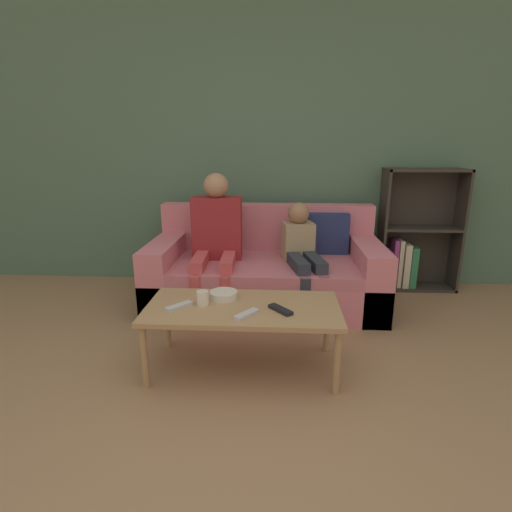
# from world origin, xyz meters

# --- Properties ---
(ground_plane) EXTENTS (22.00, 22.00, 0.00)m
(ground_plane) POSITION_xyz_m (0.00, 0.00, 0.00)
(ground_plane) COLOR #997251
(wall_back) EXTENTS (12.00, 0.06, 2.60)m
(wall_back) POSITION_xyz_m (0.00, 2.69, 1.30)
(wall_back) COLOR #4C6B56
(wall_back) RESTS_ON ground_plane
(couch) EXTENTS (1.94, 0.96, 0.82)m
(couch) POSITION_xyz_m (0.07, 2.08, 0.27)
(couch) COLOR #D1707F
(couch) RESTS_ON ground_plane
(bookshelf) EXTENTS (0.72, 0.28, 1.14)m
(bookshelf) POSITION_xyz_m (1.44, 2.54, 0.47)
(bookshelf) COLOR #332D28
(bookshelf) RESTS_ON ground_plane
(coffee_table) EXTENTS (1.16, 0.56, 0.42)m
(coffee_table) POSITION_xyz_m (-0.04, 0.98, 0.38)
(coffee_table) COLOR #A87F56
(coffee_table) RESTS_ON ground_plane
(person_adult) EXTENTS (0.42, 0.66, 1.12)m
(person_adult) POSITION_xyz_m (-0.35, 1.99, 0.64)
(person_adult) COLOR #C6474C
(person_adult) RESTS_ON ground_plane
(person_child) EXTENTS (0.37, 0.69, 0.88)m
(person_child) POSITION_xyz_m (0.36, 1.94, 0.51)
(person_child) COLOR #282D38
(person_child) RESTS_ON ground_plane
(cup_near) EXTENTS (0.07, 0.07, 0.09)m
(cup_near) POSITION_xyz_m (-0.28, 0.99, 0.46)
(cup_near) COLOR silver
(cup_near) RESTS_ON coffee_table
(tv_remote_0) EXTENTS (0.15, 0.16, 0.02)m
(tv_remote_0) POSITION_xyz_m (-0.42, 0.93, 0.43)
(tv_remote_0) COLOR #B7B7BC
(tv_remote_0) RESTS_ON coffee_table
(tv_remote_1) EXTENTS (0.14, 0.16, 0.02)m
(tv_remote_1) POSITION_xyz_m (-0.01, 0.84, 0.43)
(tv_remote_1) COLOR #B7B7BC
(tv_remote_1) RESTS_ON coffee_table
(tv_remote_2) EXTENTS (0.15, 0.16, 0.02)m
(tv_remote_2) POSITION_xyz_m (0.18, 0.92, 0.43)
(tv_remote_2) COLOR black
(tv_remote_2) RESTS_ON coffee_table
(snack_bowl) EXTENTS (0.17, 0.17, 0.05)m
(snack_bowl) POSITION_xyz_m (-0.17, 1.10, 0.44)
(snack_bowl) COLOR beige
(snack_bowl) RESTS_ON coffee_table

